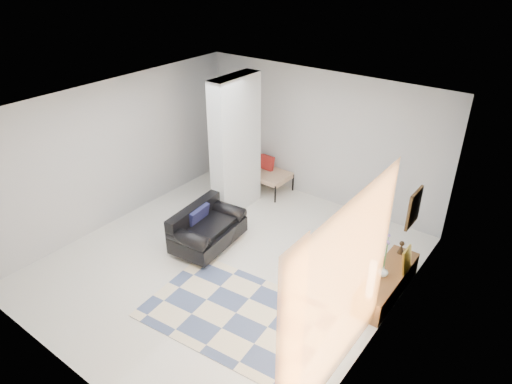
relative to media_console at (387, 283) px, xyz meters
The scene contains 17 objects.
floor 2.69m from the media_console, 160.30° to the right, with size 6.00×6.00×0.00m, color silver.
ceiling 3.73m from the media_console, 160.30° to the right, with size 6.00×6.00×0.00m, color white.
wall_back 3.49m from the media_console, 140.24° to the left, with size 6.00×6.00×0.00m, color #AFB1B3.
wall_front 4.80m from the media_console, 122.86° to the right, with size 6.00×6.00×0.00m, color #AFB1B3.
wall_left 5.48m from the media_console, behind, with size 6.00×6.00×0.00m, color #AFB1B3.
wall_right 1.51m from the media_console, 75.74° to the right, with size 6.00×6.00×0.00m, color #AFB1B3.
partition_column 3.88m from the media_console, 169.10° to the left, with size 0.35×1.20×2.80m, color silver.
hallway_door 5.12m from the media_console, 156.00° to the left, with size 0.85×0.06×2.04m, color silver.
curtain 2.41m from the media_console, 85.84° to the right, with size 2.55×2.55×0.00m, color #F1943F.
wall_art 1.46m from the media_console, ahead, with size 0.04×0.45×0.55m, color #311F0D.
media_console is the anchor object (origin of this frame).
loveseat 3.28m from the media_console, 167.08° to the right, with size 0.96×1.49×0.76m.
daybed 4.31m from the media_console, 156.40° to the left, with size 1.72×0.75×0.77m.
area_rug 2.43m from the media_console, 131.95° to the right, with size 2.69×1.80×0.01m, color beige.
cylinder_lamp 0.84m from the media_console, 91.74° to the right, with size 0.11×0.11×0.61m, color beige.
bronze_figurine 0.70m from the media_console, 94.64° to the left, with size 0.11×0.11×0.23m, color #2F2215, non-canonical shape.
vase 0.31m from the media_console, 112.92° to the right, with size 0.16×0.16×0.17m, color white.
Camera 1 is at (4.26, -4.87, 4.92)m, focal length 32.00 mm.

